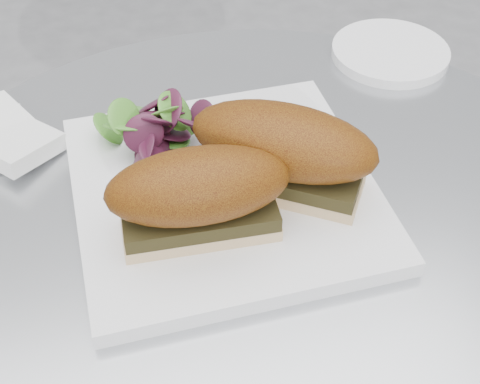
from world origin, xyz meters
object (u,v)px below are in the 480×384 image
at_px(plate, 224,190).
at_px(sandwich_left, 199,194).
at_px(sandwich_right, 283,149).
at_px(saucer, 390,52).

relative_size(plate, sandwich_left, 1.76).
xyz_separation_m(plate, sandwich_right, (0.05, -0.01, 0.05)).
xyz_separation_m(plate, sandwich_left, (-0.03, -0.05, 0.05)).
relative_size(sandwich_right, saucer, 1.31).
distance_m(sandwich_left, sandwich_right, 0.09).
xyz_separation_m(sandwich_left, saucer, (0.27, 0.23, -0.05)).
relative_size(sandwich_left, saucer, 1.11).
height_order(plate, sandwich_left, sandwich_left).
xyz_separation_m(plate, saucer, (0.24, 0.18, -0.00)).
bearing_deg(saucer, sandwich_right, -134.75).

